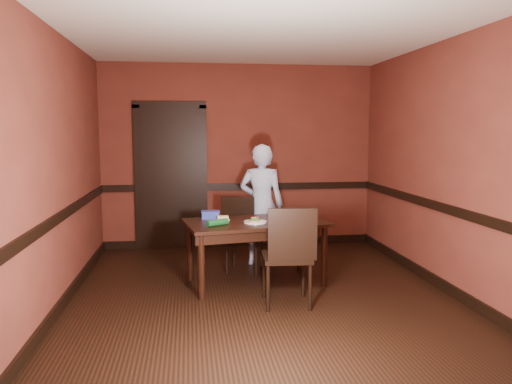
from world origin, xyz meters
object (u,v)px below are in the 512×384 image
object	(u,v)px
sauce_jar	(282,219)
dining_table	(255,252)
sandwich_plate	(255,221)
cheese_saucer	(223,218)
food_tub	(210,215)
chair_far	(245,235)
person	(261,205)
chair_near	(287,255)

from	to	relation	value
sauce_jar	dining_table	bearing A→B (deg)	158.74
dining_table	sandwich_plate	size ratio (longest dim) A/B	6.09
cheese_saucer	food_tub	world-z (taller)	food_tub
chair_far	cheese_saucer	xyz separation A→B (m)	(-0.30, -0.43, 0.29)
person	cheese_saucer	xyz separation A→B (m)	(-0.55, -0.73, -0.04)
sauce_jar	food_tub	distance (m)	0.85
sauce_jar	food_tub	bearing A→B (deg)	155.89
dining_table	food_tub	distance (m)	0.68
person	dining_table	bearing A→B (deg)	92.99
dining_table	food_tub	bearing A→B (deg)	144.58
chair_far	food_tub	xyz separation A→B (m)	(-0.43, -0.30, 0.31)
sauce_jar	cheese_saucer	xyz separation A→B (m)	(-0.64, 0.21, -0.02)
dining_table	chair_far	xyz separation A→B (m)	(-0.06, 0.53, 0.09)
cheese_saucer	sauce_jar	bearing A→B (deg)	-18.11
person	food_tub	distance (m)	0.90
chair_far	sandwich_plate	bearing A→B (deg)	-66.29
dining_table	sauce_jar	xyz separation A→B (m)	(0.29, -0.11, 0.40)
chair_far	sauce_jar	size ratio (longest dim) A/B	11.50
person	food_tub	xyz separation A→B (m)	(-0.68, -0.59, -0.02)
food_tub	sauce_jar	bearing A→B (deg)	-22.66
dining_table	chair_far	bearing A→B (deg)	86.88
dining_table	chair_near	bearing A→B (deg)	-82.70
chair_near	sauce_jar	bearing A→B (deg)	-92.67
chair_far	chair_near	size ratio (longest dim) A/B	0.90
food_tub	chair_near	bearing A→B (deg)	-51.82
cheese_saucer	food_tub	distance (m)	0.19
dining_table	sandwich_plate	xyz separation A→B (m)	(-0.01, -0.10, 0.38)
food_tub	sandwich_plate	bearing A→B (deg)	-33.50
chair_far	food_tub	world-z (taller)	chair_far
chair_far	food_tub	bearing A→B (deg)	-126.05
sandwich_plate	chair_near	bearing A→B (deg)	-69.40
chair_far	sandwich_plate	distance (m)	0.69
chair_near	cheese_saucer	world-z (taller)	chair_near
dining_table	sauce_jar	size ratio (longest dim) A/B	19.53
chair_far	chair_near	distance (m)	1.28
cheese_saucer	food_tub	size ratio (longest dim) A/B	0.77
sauce_jar	food_tub	xyz separation A→B (m)	(-0.78, 0.35, 0.00)
cheese_saucer	chair_near	bearing A→B (deg)	-54.71
dining_table	sandwich_plate	bearing A→B (deg)	-107.57
dining_table	cheese_saucer	distance (m)	0.53
sauce_jar	sandwich_plate	bearing A→B (deg)	177.35
dining_table	cheese_saucer	bearing A→B (deg)	154.78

